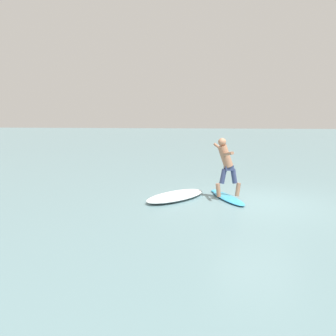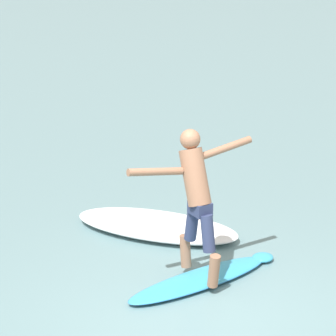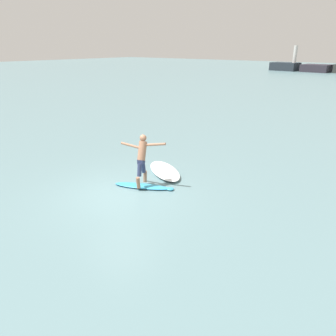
% 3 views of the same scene
% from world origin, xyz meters
% --- Properties ---
extents(ground_plane, '(200.00, 200.00, 0.00)m').
position_xyz_m(ground_plane, '(0.00, 0.00, 0.00)').
color(ground_plane, slate).
extents(surfboard, '(2.18, 1.33, 0.23)m').
position_xyz_m(surfboard, '(0.22, 0.89, 0.05)').
color(surfboard, '#38A1CB').
rests_on(surfboard, ground).
extents(surfer, '(1.63, 0.93, 1.82)m').
position_xyz_m(surfer, '(0.15, 0.96, 1.18)').
color(surfer, '#9B6A50').
rests_on(surfer, surfboard).
extents(wave_foam_at_tail, '(2.54, 2.09, 0.20)m').
position_xyz_m(wave_foam_at_tail, '(-0.07, 2.48, 0.10)').
color(wave_foam_at_tail, white).
rests_on(wave_foam_at_tail, ground).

